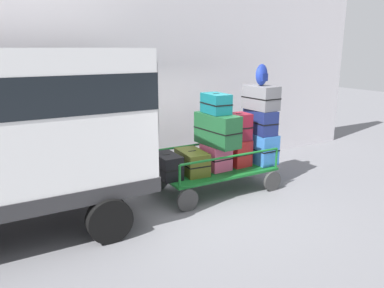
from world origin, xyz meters
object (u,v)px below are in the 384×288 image
suitcase_right_bottom (258,147)px  suitcase_center_top (216,103)px  suitcase_left_bottom (167,166)px  suitcase_midleft_bottom (192,162)px  suitcase_right_top (261,98)px  suitcase_center_bottom (216,157)px  suitcase_midright_bottom (237,152)px  backpack (262,75)px  suitcase_right_middle (260,121)px  luggage_cart (216,172)px  suitcase_midright_middle (239,127)px  suitcase_center_middle (217,130)px

suitcase_right_bottom → suitcase_center_top: bearing=177.8°
suitcase_left_bottom → suitcase_midleft_bottom: bearing=-1.0°
suitcase_right_bottom → suitcase_right_top: bearing=-90.0°
suitcase_center_bottom → suitcase_midright_bottom: suitcase_midright_bottom is taller
suitcase_midright_bottom → backpack: (0.52, -0.06, 1.60)m
suitcase_left_bottom → suitcase_right_middle: 2.29m
luggage_cart → suitcase_midright_middle: suitcase_midright_middle is taller
suitcase_center_top → suitcase_midright_bottom: suitcase_center_top is taller
suitcase_center_bottom → backpack: 1.94m
suitcase_left_bottom → suitcase_midright_bottom: (1.64, -0.02, 0.05)m
suitcase_midright_bottom → suitcase_right_top: 1.25m
suitcase_midleft_bottom → suitcase_right_middle: size_ratio=0.99×
suitcase_center_middle → suitcase_right_bottom: bearing=1.2°
suitcase_center_middle → suitcase_right_middle: 1.10m
suitcase_right_bottom → suitcase_right_middle: (0.00, -0.02, 0.58)m
suitcase_center_middle → suitcase_right_middle: (1.09, -0.00, 0.06)m
suitcase_left_bottom → suitcase_center_middle: bearing=-3.8°
suitcase_left_bottom → backpack: size_ratio=1.55×
suitcase_center_bottom → suitcase_right_middle: bearing=-2.0°
suitcase_center_bottom → backpack: bearing=-2.8°
suitcase_center_top → backpack: backpack is taller
suitcase_right_bottom → suitcase_left_bottom: bearing=178.7°
luggage_cart → suitcase_right_top: suitcase_right_top is taller
suitcase_midleft_bottom → suitcase_midright_middle: 1.25m
suitcase_right_bottom → luggage_cart: bearing=179.5°
suitcase_midleft_bottom → suitcase_center_middle: 0.82m
suitcase_center_bottom → suitcase_right_middle: 1.27m
luggage_cart → suitcase_right_top: 1.84m
suitcase_center_top → suitcase_midright_middle: suitcase_center_top is taller
luggage_cart → suitcase_midright_middle: (0.55, -0.02, 0.91)m
suitcase_center_top → suitcase_right_middle: (1.09, -0.07, -0.46)m
suitcase_center_top → suitcase_right_bottom: bearing=-2.2°
suitcase_center_middle → backpack: size_ratio=2.41×
luggage_cart → backpack: 2.23m
suitcase_center_bottom → suitcase_midright_middle: size_ratio=1.04×
suitcase_center_bottom → suitcase_right_top: (1.09, -0.02, 1.15)m
suitcase_midright_middle → suitcase_left_bottom: bearing=178.0°
suitcase_center_top → backpack: 1.19m
suitcase_center_middle → suitcase_center_top: bearing=90.0°
suitcase_right_middle → suitcase_center_top: bearing=176.5°
luggage_cart → suitcase_center_bottom: size_ratio=4.18×
suitcase_center_top → suitcase_right_bottom: size_ratio=0.74×
suitcase_midleft_bottom → luggage_cart: bearing=-3.1°
luggage_cart → suitcase_midleft_bottom: bearing=176.9°
suitcase_midright_bottom → suitcase_right_bottom: suitcase_right_bottom is taller
luggage_cart → backpack: size_ratio=5.53×
suitcase_midleft_bottom → suitcase_center_bottom: bearing=-2.8°
suitcase_left_bottom → suitcase_midright_bottom: size_ratio=1.22×
suitcase_midright_bottom → suitcase_midright_middle: size_ratio=1.00×
suitcase_midright_bottom → suitcase_right_bottom: (0.55, -0.03, 0.04)m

